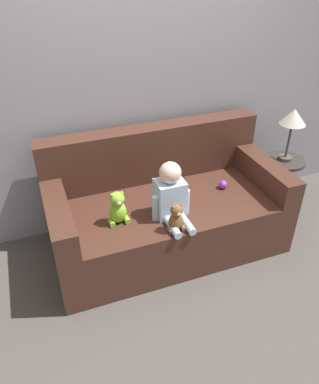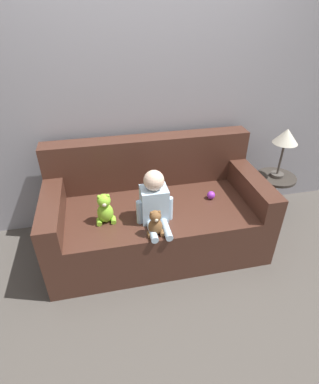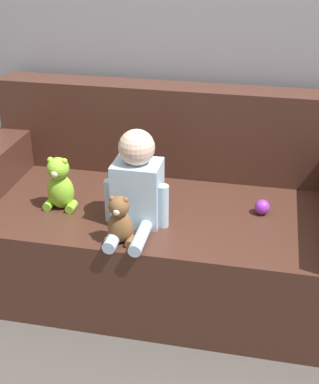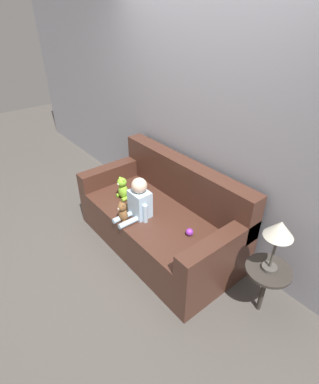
{
  "view_description": "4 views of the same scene",
  "coord_description": "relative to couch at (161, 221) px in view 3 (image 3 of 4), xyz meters",
  "views": [
    {
      "loc": [
        -0.91,
        -2.22,
        2.09
      ],
      "look_at": [
        -0.06,
        0.01,
        0.53
      ],
      "focal_mm": 35.0,
      "sensor_mm": 36.0,
      "label": 1
    },
    {
      "loc": [
        -0.41,
        -2.02,
        1.92
      ],
      "look_at": [
        0.01,
        -0.08,
        0.63
      ],
      "focal_mm": 28.0,
      "sensor_mm": 36.0,
      "label": 2
    },
    {
      "loc": [
        0.46,
        -2.17,
        1.66
      ],
      "look_at": [
        0.03,
        -0.11,
        0.57
      ],
      "focal_mm": 50.0,
      "sensor_mm": 36.0,
      "label": 3
    },
    {
      "loc": [
        1.96,
        -1.56,
        2.28
      ],
      "look_at": [
        0.02,
        0.01,
        0.69
      ],
      "focal_mm": 28.0,
      "sensor_mm": 36.0,
      "label": 4
    }
  ],
  "objects": [
    {
      "name": "teddy_bear_brown",
      "position": [
        -0.08,
        -0.43,
        0.23
      ],
      "size": [
        0.13,
        0.1,
        0.21
      ],
      "color": "brown",
      "rests_on": "couch"
    },
    {
      "name": "couch",
      "position": [
        0.0,
        0.0,
        0.0
      ],
      "size": [
        1.82,
        0.89,
        0.91
      ],
      "color": "#47281E",
      "rests_on": "ground_plane"
    },
    {
      "name": "person_baby",
      "position": [
        -0.06,
        -0.25,
        0.31
      ],
      "size": [
        0.28,
        0.37,
        0.43
      ],
      "color": "silver",
      "rests_on": "couch"
    },
    {
      "name": "plush_toy_side",
      "position": [
        -0.43,
        -0.2,
        0.25
      ],
      "size": [
        0.15,
        0.12,
        0.25
      ],
      "color": "#8CD133",
      "rests_on": "couch"
    },
    {
      "name": "toy_ball",
      "position": [
        0.48,
        -0.07,
        0.17
      ],
      "size": [
        0.07,
        0.07,
        0.07
      ],
      "color": "purple",
      "rests_on": "couch"
    },
    {
      "name": "ground_plane",
      "position": [
        0.0,
        -0.06,
        -0.32
      ],
      "size": [
        12.0,
        12.0,
        0.0
      ],
      "primitive_type": "plane",
      "color": "#4C4742"
    }
  ]
}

